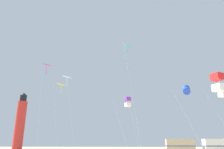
# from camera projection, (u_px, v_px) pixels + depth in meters

# --- Properties ---
(kite_diamond_gold) EXTENTS (1.49, 1.49, 9.44)m
(kite_diamond_gold) POSITION_uv_depth(u_px,v_px,m) (61.00, 87.00, 27.46)
(kite_diamond_gold) COLOR silver
(kite_diamond_gold) RESTS_ON ground
(kite_box_violet) EXTENTS (1.72, 1.72, 7.32)m
(kite_box_violet) POSITION_uv_depth(u_px,v_px,m) (128.00, 102.00, 25.78)
(kite_box_violet) COLOR silver
(kite_box_violet) RESTS_ON ground
(kite_box_lime) EXTENTS (2.56, 2.41, 7.72)m
(kite_box_lime) POSITION_uv_depth(u_px,v_px,m) (222.00, 92.00, 22.39)
(kite_box_lime) COLOR silver
(kite_box_lime) RESTS_ON ground
(kite_diamond_magenta) EXTENTS (1.22, 1.22, 10.47)m
(kite_diamond_magenta) POSITION_uv_depth(u_px,v_px,m) (46.00, 68.00, 23.37)
(kite_diamond_magenta) COLOR silver
(kite_diamond_magenta) RESTS_ON ground
(kite_diamond_cyan) EXTENTS (2.00, 2.00, 13.45)m
(kite_diamond_cyan) POSITION_uv_depth(u_px,v_px,m) (128.00, 51.00, 25.54)
(kite_diamond_cyan) COLOR silver
(kite_diamond_cyan) RESTS_ON ground
(kite_diamond_white) EXTENTS (2.15, 2.15, 9.90)m
(kite_diamond_white) POSITION_uv_depth(u_px,v_px,m) (67.00, 80.00, 25.81)
(kite_diamond_white) COLOR silver
(kite_diamond_white) RESTS_ON ground
(kite_tube_blue) EXTENTS (2.80, 3.02, 7.91)m
(kite_tube_blue) POSITION_uv_depth(u_px,v_px,m) (186.00, 90.00, 21.75)
(kite_tube_blue) COLOR silver
(kite_tube_blue) RESTS_ON ground
(kite_box_scarlet) EXTENTS (1.16, 1.16, 6.15)m
(kite_box_scarlet) POSITION_uv_depth(u_px,v_px,m) (218.00, 82.00, 13.10)
(kite_box_scarlet) COLOR silver
(kite_box_scarlet) RESTS_ON ground
(kite_diamond_orange) EXTENTS (2.66, 2.67, 7.55)m
(kite_diamond_orange) POSITION_uv_depth(u_px,v_px,m) (128.00, 102.00, 27.69)
(kite_diamond_orange) COLOR silver
(kite_diamond_orange) RESTS_ON ground
(lighthouse_distant) EXTENTS (2.80, 2.80, 16.80)m
(lighthouse_distant) POSITION_uv_depth(u_px,v_px,m) (20.00, 122.00, 63.21)
(lighthouse_distant) COLOR red
(lighthouse_distant) RESTS_ON ground
(rv_van_tan) EXTENTS (6.52, 2.57, 2.80)m
(rv_van_tan) POSITION_uv_depth(u_px,v_px,m) (180.00, 145.00, 49.28)
(rv_van_tan) COLOR #C6B28C
(rv_van_tan) RESTS_ON ground
(rv_van_white) EXTENTS (6.53, 2.59, 2.80)m
(rv_van_white) POSITION_uv_depth(u_px,v_px,m) (218.00, 145.00, 47.81)
(rv_van_white) COLOR white
(rv_van_white) RESTS_ON ground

